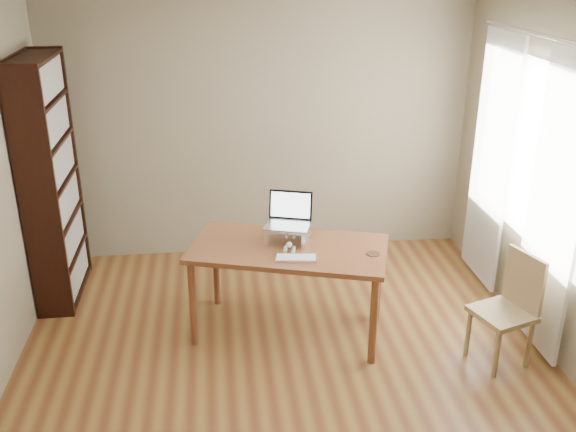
{
  "coord_description": "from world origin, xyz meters",
  "views": [
    {
      "loc": [
        -0.46,
        -3.71,
        2.86
      ],
      "look_at": [
        0.06,
        0.66,
        1.01
      ],
      "focal_mm": 40.0,
      "sensor_mm": 36.0,
      "label": 1
    }
  ],
  "objects_px": {
    "keyboard": "(296,258)",
    "cat": "(290,233)",
    "bookshelf": "(51,182)",
    "desk": "(289,257)",
    "chair": "(512,307)",
    "laptop": "(287,216)"
  },
  "relations": [
    {
      "from": "chair",
      "to": "desk",
      "type": "bearing_deg",
      "value": 140.67
    },
    {
      "from": "cat",
      "to": "chair",
      "type": "distance_m",
      "value": 1.72
    },
    {
      "from": "keyboard",
      "to": "chair",
      "type": "height_order",
      "value": "chair"
    },
    {
      "from": "bookshelf",
      "to": "desk",
      "type": "distance_m",
      "value": 2.13
    },
    {
      "from": "keyboard",
      "to": "cat",
      "type": "height_order",
      "value": "cat"
    },
    {
      "from": "bookshelf",
      "to": "cat",
      "type": "distance_m",
      "value": 2.09
    },
    {
      "from": "chair",
      "to": "bookshelf",
      "type": "bearing_deg",
      "value": 138.63
    },
    {
      "from": "keyboard",
      "to": "cat",
      "type": "relative_size",
      "value": 0.67
    },
    {
      "from": "laptop",
      "to": "chair",
      "type": "relative_size",
      "value": 0.46
    },
    {
      "from": "bookshelf",
      "to": "cat",
      "type": "xyz_separation_m",
      "value": [
        1.93,
        -0.76,
        -0.24
      ]
    },
    {
      "from": "laptop",
      "to": "cat",
      "type": "bearing_deg",
      "value": -30.65
    },
    {
      "from": "keyboard",
      "to": "cat",
      "type": "xyz_separation_m",
      "value": [
        -0.0,
        0.33,
        0.05
      ]
    },
    {
      "from": "desk",
      "to": "cat",
      "type": "relative_size",
      "value": 3.44
    },
    {
      "from": "bookshelf",
      "to": "chair",
      "type": "xyz_separation_m",
      "value": [
        3.46,
        -1.46,
        -0.59
      ]
    },
    {
      "from": "laptop",
      "to": "keyboard",
      "type": "distance_m",
      "value": 0.4
    },
    {
      "from": "laptop",
      "to": "chair",
      "type": "bearing_deg",
      "value": -7.86
    },
    {
      "from": "bookshelf",
      "to": "desk",
      "type": "xyz_separation_m",
      "value": [
        1.9,
        -0.87,
        -0.39
      ]
    },
    {
      "from": "keyboard",
      "to": "chair",
      "type": "distance_m",
      "value": 1.6
    },
    {
      "from": "desk",
      "to": "laptop",
      "type": "bearing_deg",
      "value": 107.3
    },
    {
      "from": "desk",
      "to": "keyboard",
      "type": "height_order",
      "value": "keyboard"
    },
    {
      "from": "keyboard",
      "to": "chair",
      "type": "xyz_separation_m",
      "value": [
        1.53,
        -0.37,
        -0.3
      ]
    },
    {
      "from": "bookshelf",
      "to": "keyboard",
      "type": "height_order",
      "value": "bookshelf"
    }
  ]
}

